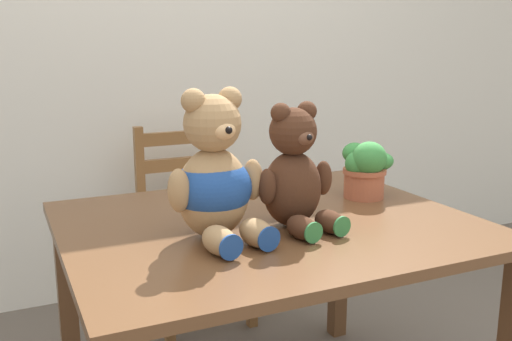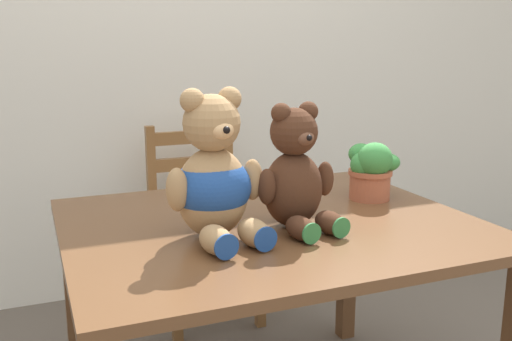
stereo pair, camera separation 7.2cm
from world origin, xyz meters
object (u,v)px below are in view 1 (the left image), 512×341
Objects in this scene: wooden_chair_behind at (191,221)px; teddy_bear_right at (295,174)px; potted_plant at (365,168)px; teddy_bear_left at (215,180)px.

wooden_chair_behind is 1.09m from teddy_bear_right.
potted_plant is (0.37, 0.18, -0.05)m from teddy_bear_right.
teddy_bear_left reaches higher than teddy_bear_right.
potted_plant reaches higher than wooden_chair_behind.
teddy_bear_left reaches higher than potted_plant.
teddy_bear_right is (0.24, -0.00, -0.01)m from teddy_bear_left.
potted_plant is (0.61, 0.18, -0.06)m from teddy_bear_left.
teddy_bear_right is (-0.01, -1.00, 0.43)m from wooden_chair_behind.
teddy_bear_right is 0.41m from potted_plant.
wooden_chair_behind is 2.41× the size of teddy_bear_right.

